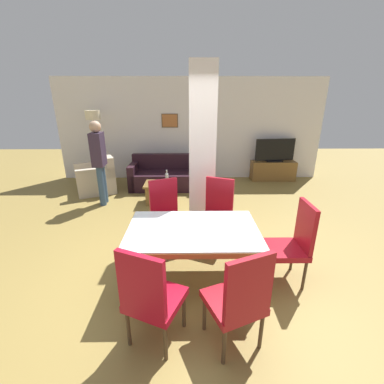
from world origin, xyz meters
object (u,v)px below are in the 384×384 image
Objects in this scene: dining_chair_near_right at (239,298)px; armchair at (97,179)px; dining_table at (193,239)px; dining_chair_near_left at (150,295)px; sofa at (167,177)px; coffee_table at (160,192)px; floor_lamp at (94,122)px; dining_chair_far_left at (167,212)px; tv_stand at (273,171)px; dining_chair_far_right at (217,210)px; dining_chair_head_right at (293,241)px; bottle at (167,178)px; standing_person at (99,158)px; tv_screen at (275,150)px.

armchair is (-2.67, 4.28, -0.24)m from dining_chair_near_right.
dining_table is 0.97m from dining_chair_near_left.
sofa is at bearing 116.06° from dining_chair_near_left.
floor_lamp is at bearing 140.77° from coffee_table.
dining_chair_far_left is at bearing 94.36° from sofa.
dining_chair_far_left reaches higher than tv_stand.
dining_chair_near_right is (-0.00, -1.84, 0.00)m from dining_chair_far_right.
coffee_table is (-1.89, 2.60, -0.32)m from dining_chair_head_right.
dining_chair_near_right reaches higher than coffee_table.
armchair is (-3.50, 3.35, -0.24)m from dining_chair_head_right.
dining_table is 1.36× the size of armchair.
sofa is 0.97× the size of floor_lamp.
dining_chair_far_right is 3.66× the size of bottle.
standing_person reaches higher than armchair.
armchair is at bearing -169.17° from tv_stand.
dining_chair_near_left is at bearing 20.92° from standing_person.
dining_chair_far_right is 4.34m from floor_lamp.
armchair is at bearing -19.61° from dining_chair_far_right.
standing_person is at bearing -175.70° from bottle.
dining_chair_far_left is at bearing 114.06° from dining_table.
tv_screen is at bearing -152.60° from dining_chair_far_left.
armchair is at bearing 158.00° from bottle.
standing_person is at bearing 137.17° from dining_chair_near_left.
dining_table is 5.52× the size of bottle.
sofa is (-0.60, 3.62, -0.30)m from dining_table.
tv_stand is 0.68× the size of standing_person.
dining_chair_near_left is 1.00× the size of dining_chair_head_right.
dining_table is at bearing -78.85° from bottle.
tv_stand is at bearing 109.17° from standing_person.
dining_table is 1.51× the size of dining_chair_near_right.
tv_screen reaches higher than armchair.
armchair is 0.95× the size of tv_stand.
dining_table is at bearing 33.88° from standing_person.
dining_chair_far_left reaches higher than bottle.
bottle is at bearing 91.44° from standing_person.
sofa is 1.61× the size of armchair.
dining_chair_near_left reaches higher than armchair.
dining_chair_head_right is 0.94× the size of tv_screen.
dining_chair_far_right reaches higher than bottle.
dining_chair_near_right reaches higher than tv_stand.
dining_chair_near_right is 0.55× the size of floor_lamp.
dining_chair_head_right is at bearing 127.55° from dining_chair_far_left.
coffee_table is at bearing -104.24° from dining_chair_far_left.
tv_stand is 4.59m from standing_person.
sofa is 1.72m from armchair.
dining_chair_head_right is 4.06m from sofa.
dining_chair_far_left is at bearing 90.82° from dining_chair_near_right.
dining_chair_near_right is 0.94× the size of tv_screen.
dining_chair_near_left is at bearing -117.66° from tv_stand.
sofa is at bearing 127.10° from standing_person.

